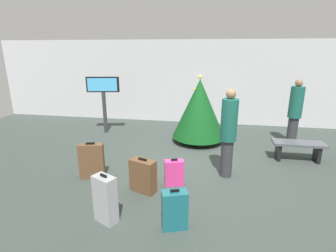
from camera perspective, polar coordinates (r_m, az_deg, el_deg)
ground_plane at (r=6.42m, az=5.46°, el=-8.22°), size 16.00×16.00×0.00m
back_wall at (r=9.70m, az=7.58°, el=9.47°), size 16.00×0.20×3.00m
holiday_tree at (r=7.63m, az=6.88°, el=3.83°), size 1.55×1.55×1.99m
flight_info_kiosk at (r=8.64m, az=-14.01°, el=7.01°), size 1.03×0.29×1.84m
waiting_bench at (r=7.21m, az=26.68°, el=-4.18°), size 1.22×0.44×0.48m
traveller_0 at (r=5.59m, az=13.12°, el=-1.21°), size 0.42×0.42×1.92m
traveller_1 at (r=8.17m, az=26.11°, el=2.95°), size 0.39×0.39×1.89m
suitcase_0 at (r=4.19m, az=1.45°, el=-17.93°), size 0.44×0.33×0.67m
suitcase_1 at (r=5.36m, az=1.36°, el=-10.22°), size 0.42×0.28×0.58m
suitcase_2 at (r=4.40m, az=-13.61°, el=-15.36°), size 0.43×0.35×0.83m
suitcase_3 at (r=5.14m, az=-5.52°, el=-10.83°), size 0.55×0.39×0.70m
suitcase_4 at (r=5.82m, az=-16.41°, el=-7.43°), size 0.55×0.31×0.81m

